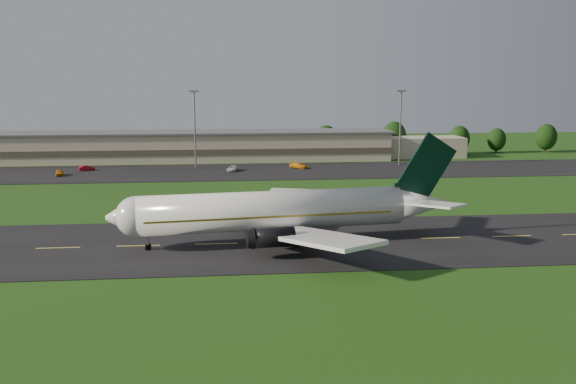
{
  "coord_description": "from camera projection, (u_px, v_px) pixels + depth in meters",
  "views": [
    {
      "loc": [
        12.06,
        -89.41,
        23.4
      ],
      "look_at": [
        22.09,
        8.0,
        6.0
      ],
      "focal_mm": 40.0,
      "sensor_mm": 36.0,
      "label": 1
    }
  ],
  "objects": [
    {
      "name": "service_vehicle_b",
      "position": [
        87.0,
        168.0,
        164.2
      ],
      "size": [
        4.23,
        2.77,
        1.32
      ],
      "primitive_type": "imported",
      "rotation": [
        0.0,
        0.0,
        1.95
      ],
      "color": "#AA0B20",
      "rests_on": "apron"
    },
    {
      "name": "apron",
      "position": [
        175.0,
        173.0,
        160.96
      ],
      "size": [
        260.0,
        30.0,
        0.1
      ],
      "primitive_type": "cube",
      "color": "black",
      "rests_on": "ground"
    },
    {
      "name": "tree_line",
      "position": [
        284.0,
        139.0,
        196.56
      ],
      "size": [
        197.05,
        9.21,
        10.23
      ],
      "color": "black",
      "rests_on": "ground"
    },
    {
      "name": "airliner",
      "position": [
        278.0,
        211.0,
        91.73
      ],
      "size": [
        51.21,
        41.89,
        15.57
      ],
      "rotation": [
        0.0,
        0.0,
        0.12
      ],
      "color": "white",
      "rests_on": "ground"
    },
    {
      "name": "service_vehicle_c",
      "position": [
        233.0,
        168.0,
        163.25
      ],
      "size": [
        3.51,
        5.41,
        1.39
      ],
      "primitive_type": "imported",
      "rotation": [
        0.0,
        0.0,
        -0.26
      ],
      "color": "silver",
      "rests_on": "apron"
    },
    {
      "name": "light_mast_east",
      "position": [
        400.0,
        118.0,
        172.62
      ],
      "size": [
        2.4,
        1.2,
        20.35
      ],
      "color": "gray",
      "rests_on": "ground"
    },
    {
      "name": "terminal",
      "position": [
        203.0,
        147.0,
        184.6
      ],
      "size": [
        145.0,
        16.0,
        8.4
      ],
      "color": "#B6AB8B",
      "rests_on": "ground"
    },
    {
      "name": "taxiway",
      "position": [
        138.0,
        246.0,
        90.44
      ],
      "size": [
        220.0,
        30.0,
        0.1
      ],
      "primitive_type": "cube",
      "color": "black",
      "rests_on": "ground"
    },
    {
      "name": "light_mast_centre",
      "position": [
        195.0,
        120.0,
        167.08
      ],
      "size": [
        2.4,
        1.2,
        20.35
      ],
      "color": "gray",
      "rests_on": "ground"
    },
    {
      "name": "ground",
      "position": [
        138.0,
        246.0,
        90.45
      ],
      "size": [
        360.0,
        360.0,
        0.0
      ],
      "primitive_type": "plane",
      "color": "#1C4310",
      "rests_on": "ground"
    },
    {
      "name": "service_vehicle_a",
      "position": [
        59.0,
        173.0,
        155.48
      ],
      "size": [
        2.63,
        4.54,
        1.45
      ],
      "primitive_type": "imported",
      "rotation": [
        0.0,
        0.0,
        0.23
      ],
      "color": "orange",
      "rests_on": "apron"
    },
    {
      "name": "service_vehicle_d",
      "position": [
        299.0,
        165.0,
        168.24
      ],
      "size": [
        5.3,
        4.67,
        1.47
      ],
      "primitive_type": "imported",
      "rotation": [
        0.0,
        0.0,
        0.93
      ],
      "color": "orange",
      "rests_on": "apron"
    }
  ]
}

